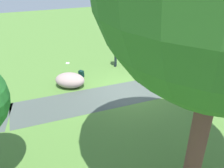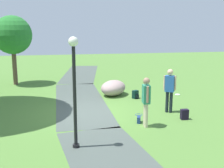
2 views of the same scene
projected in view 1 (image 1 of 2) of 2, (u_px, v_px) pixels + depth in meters
The scene contains 12 objects.
ground_plane at pixel (128, 91), 12.98m from camera, with size 48.00×48.00×0.00m, color #507B34.
footpath_segment_near at pixel (213, 71), 15.23m from camera, with size 8.23×3.32×0.01m.
footpath_segment_mid at pixel (94, 99), 12.23m from camera, with size 8.00×2.27×0.01m.
lamp_post at pixel (195, 51), 12.55m from camera, with size 0.28×0.28×3.26m.
lawn_boulder at pixel (70, 80), 13.27m from camera, with size 2.01×1.89×0.77m.
woman_with_handbag at pixel (147, 56), 14.70m from camera, with size 0.52×0.27×1.78m.
man_near_boulder at pixel (116, 51), 15.42m from camera, with size 0.39×0.46×1.82m.
passerby_on_path at pixel (142, 35), 18.66m from camera, with size 0.34×0.50×1.70m.
handbag_on_grass at pixel (140, 71), 14.88m from camera, with size 0.34×0.34×0.31m.
backpack_by_boulder at pixel (81, 74), 14.42m from camera, with size 0.35×0.34×0.40m.
spare_backpack_on_lawn at pixel (127, 60), 16.34m from camera, with size 0.27×0.29×0.40m.
frisbee_on_grass at pixel (68, 63), 16.34m from camera, with size 0.26×0.26×0.02m.
Camera 1 is at (4.86, 10.23, 6.41)m, focal length 38.98 mm.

